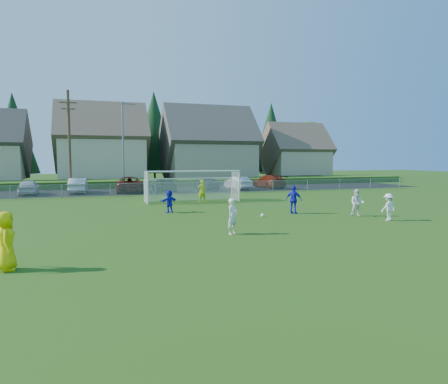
{
  "coord_description": "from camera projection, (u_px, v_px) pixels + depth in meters",
  "views": [
    {
      "loc": [
        -7.7,
        -14.86,
        3.46
      ],
      "look_at": [
        0.0,
        8.0,
        1.4
      ],
      "focal_mm": 32.0,
      "sensor_mm": 36.0,
      "label": 1
    }
  ],
  "objects": [
    {
      "name": "soccer_ball",
      "position": [
        263.0,
        215.0,
        23.37
      ],
      "size": [
        0.22,
        0.22,
        0.22
      ],
      "primitive_type": "sphere",
      "color": "white",
      "rests_on": "ground"
    },
    {
      "name": "goalkeeper",
      "position": [
        202.0,
        191.0,
        31.25
      ],
      "size": [
        0.67,
        0.46,
        1.77
      ],
      "primitive_type": "imported",
      "rotation": [
        0.0,
        0.0,
        3.2
      ],
      "color": "#CEDE1A",
      "rests_on": "ground"
    },
    {
      "name": "car_f",
      "position": [
        238.0,
        183.0,
        44.17
      ],
      "size": [
        1.98,
        4.37,
        1.39
      ],
      "primitive_type": "imported",
      "rotation": [
        0.0,
        0.0,
        3.26
      ],
      "color": "silver",
      "rests_on": "ground"
    },
    {
      "name": "referee",
      "position": [
        6.0,
        241.0,
        12.21
      ],
      "size": [
        0.71,
        0.98,
        1.84
      ],
      "primitive_type": "imported",
      "rotation": [
        0.0,
        0.0,
        1.72
      ],
      "color": "yellow",
      "rests_on": "ground"
    },
    {
      "name": "soccer_goal",
      "position": [
        192.0,
        181.0,
        31.79
      ],
      "size": [
        7.42,
        1.9,
        2.5
      ],
      "color": "white",
      "rests_on": "ground"
    },
    {
      "name": "car_c",
      "position": [
        129.0,
        184.0,
        40.42
      ],
      "size": [
        2.92,
        5.81,
        1.58
      ],
      "primitive_type": "imported",
      "rotation": [
        0.0,
        0.0,
        3.09
      ],
      "color": "#530F09",
      "rests_on": "ground"
    },
    {
      "name": "asphalt_lot",
      "position": [
        166.0,
        190.0,
        42.74
      ],
      "size": [
        60.0,
        60.0,
        0.0
      ],
      "primitive_type": "plane",
      "color": "black",
      "rests_on": "ground"
    },
    {
      "name": "player_white_b",
      "position": [
        357.0,
        203.0,
        23.62
      ],
      "size": [
        0.99,
        0.96,
        1.61
      ],
      "primitive_type": "imported",
      "rotation": [
        0.0,
        0.0,
        -0.67
      ],
      "color": "white",
      "rests_on": "ground"
    },
    {
      "name": "car_e",
      "position": [
        207.0,
        184.0,
        42.98
      ],
      "size": [
        2.11,
        4.36,
        1.43
      ],
      "primitive_type": "imported",
      "rotation": [
        0.0,
        0.0,
        3.24
      ],
      "color": "#17123F",
      "rests_on": "ground"
    },
    {
      "name": "player_blue_a",
      "position": [
        294.0,
        200.0,
        24.83
      ],
      "size": [
        1.01,
        1.03,
        1.74
      ],
      "primitive_type": "imported",
      "rotation": [
        0.0,
        0.0,
        2.33
      ],
      "color": "#1317BB",
      "rests_on": "ground"
    },
    {
      "name": "ground",
      "position": [
        285.0,
        240.0,
        16.77
      ],
      "size": [
        160.0,
        160.0,
        0.0
      ],
      "primitive_type": "plane",
      "color": "#193D0C",
      "rests_on": "ground"
    },
    {
      "name": "tree_row",
      "position": [
        147.0,
        136.0,
        62.54
      ],
      "size": [
        65.98,
        12.36,
        13.8
      ],
      "color": "#382616",
      "rests_on": "ground"
    },
    {
      "name": "player_white_a",
      "position": [
        233.0,
        216.0,
        18.08
      ],
      "size": [
        0.71,
        0.66,
        1.64
      ],
      "primitive_type": "imported",
      "rotation": [
        0.0,
        0.0,
        0.62
      ],
      "color": "white",
      "rests_on": "ground"
    },
    {
      "name": "chainlink_fence",
      "position": [
        177.0,
        188.0,
        37.49
      ],
      "size": [
        52.06,
        0.06,
        1.2
      ],
      "color": "gray",
      "rests_on": "ground"
    },
    {
      "name": "grass_embankment",
      "position": [
        155.0,
        183.0,
        49.79
      ],
      "size": [
        70.0,
        6.0,
        0.8
      ],
      "primitive_type": "cube",
      "color": "#1E420F",
      "rests_on": "ground"
    },
    {
      "name": "houses_row",
      "position": [
        160.0,
        131.0,
        56.87
      ],
      "size": [
        53.9,
        11.45,
        13.27
      ],
      "color": "tan",
      "rests_on": "ground"
    },
    {
      "name": "car_g",
      "position": [
        269.0,
        181.0,
        46.09
      ],
      "size": [
        2.41,
        5.34,
        1.52
      ],
      "primitive_type": "imported",
      "rotation": [
        0.0,
        0.0,
        3.2
      ],
      "color": "maroon",
      "rests_on": "ground"
    },
    {
      "name": "player_blue_b",
      "position": [
        169.0,
        201.0,
        25.31
      ],
      "size": [
        1.34,
        1.04,
        1.42
      ],
      "primitive_type": "imported",
      "rotation": [
        0.0,
        0.0,
        3.69
      ],
      "color": "#1317BB",
      "rests_on": "ground"
    },
    {
      "name": "streetlight",
      "position": [
        124.0,
        144.0,
        39.5
      ],
      "size": [
        1.38,
        0.18,
        9.0
      ],
      "color": "slate",
      "rests_on": "ground"
    },
    {
      "name": "utility_pole",
      "position": [
        69.0,
        141.0,
        38.81
      ],
      "size": [
        1.6,
        0.26,
        10.0
      ],
      "color": "#473321",
      "rests_on": "ground"
    },
    {
      "name": "car_a",
      "position": [
        29.0,
        187.0,
        37.55
      ],
      "size": [
        1.91,
        4.29,
        1.43
      ],
      "primitive_type": "imported",
      "rotation": [
        0.0,
        0.0,
        3.19
      ],
      "color": "#BBBCC4",
      "rests_on": "ground"
    },
    {
      "name": "car_b",
      "position": [
        78.0,
        186.0,
        39.18
      ],
      "size": [
        1.83,
        4.61,
        1.49
      ],
      "primitive_type": "imported",
      "rotation": [
        0.0,
        0.0,
        3.09
      ],
      "color": "silver",
      "rests_on": "ground"
    },
    {
      "name": "player_white_c",
      "position": [
        389.0,
        207.0,
        22.08
      ],
      "size": [
        1.03,
        0.67,
        1.5
      ],
      "primitive_type": "imported",
      "rotation": [
        0.0,
        0.0,
        3.26
      ],
      "color": "white",
      "rests_on": "ground"
    },
    {
      "name": "car_d",
      "position": [
        164.0,
        184.0,
        41.69
      ],
      "size": [
        2.0,
        4.86,
        1.41
      ],
      "primitive_type": "imported",
      "rotation": [
        0.0,
        0.0,
        3.15
      ],
      "color": "black",
      "rests_on": "ground"
    }
  ]
}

